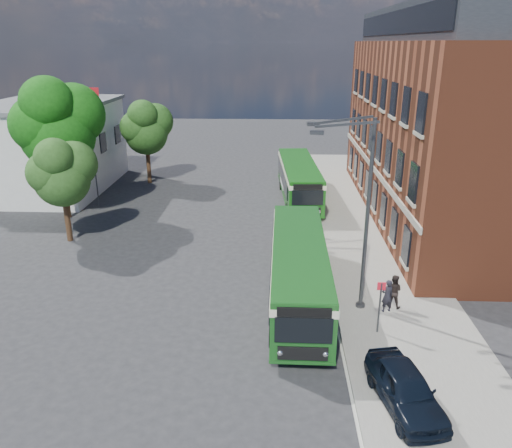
{
  "coord_description": "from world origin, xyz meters",
  "views": [
    {
      "loc": [
        1.15,
        -23.04,
        11.93
      ],
      "look_at": [
        0.02,
        3.56,
        2.2
      ],
      "focal_mm": 35.0,
      "sensor_mm": 36.0,
      "label": 1
    }
  ],
  "objects_px": {
    "street_lamp": "(359,214)",
    "bus_front": "(299,267)",
    "bus_rear": "(299,178)",
    "parked_car": "(405,389)"
  },
  "relations": [
    {
      "from": "bus_front",
      "to": "bus_rear",
      "type": "bearing_deg",
      "value": 87.79
    },
    {
      "from": "parked_car",
      "to": "bus_rear",
      "type": "bearing_deg",
      "value": 84.97
    },
    {
      "from": "street_lamp",
      "to": "bus_front",
      "type": "distance_m",
      "value": 3.97
    },
    {
      "from": "bus_front",
      "to": "bus_rear",
      "type": "height_order",
      "value": "same"
    },
    {
      "from": "street_lamp",
      "to": "parked_car",
      "type": "relative_size",
      "value": 2.17
    },
    {
      "from": "bus_front",
      "to": "parked_car",
      "type": "xyz_separation_m",
      "value": [
        3.35,
        -7.57,
        -0.98
      ]
    },
    {
      "from": "bus_rear",
      "to": "bus_front",
      "type": "bearing_deg",
      "value": -92.21
    },
    {
      "from": "bus_front",
      "to": "parked_car",
      "type": "relative_size",
      "value": 2.85
    },
    {
      "from": "parked_car",
      "to": "bus_front",
      "type": "bearing_deg",
      "value": 102.48
    },
    {
      "from": "bus_rear",
      "to": "street_lamp",
      "type": "bearing_deg",
      "value": -83.74
    }
  ]
}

